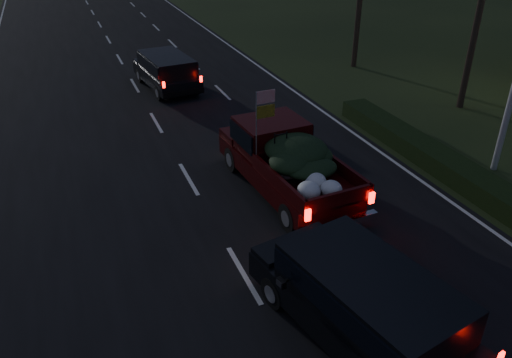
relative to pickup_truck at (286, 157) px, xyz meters
name	(u,v)px	position (x,y,z in m)	size (l,w,h in m)	color
ground	(244,275)	(-2.57, -3.32, -1.08)	(120.00, 120.00, 0.00)	black
road_asphalt	(244,275)	(-2.57, -3.32, -1.07)	(14.00, 120.00, 0.02)	black
hedge_row	(433,157)	(5.23, -0.32, -0.78)	(1.00, 10.00, 0.60)	black
pickup_truck	(286,157)	(0.00, 0.00, 0.00)	(2.47, 5.62, 2.88)	#360707
lead_suv	(166,68)	(-1.18, 10.66, -0.09)	(2.36, 4.70, 1.30)	black
rear_suv	(365,298)	(-1.09, -5.99, -0.03)	(2.91, 5.11, 1.38)	black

